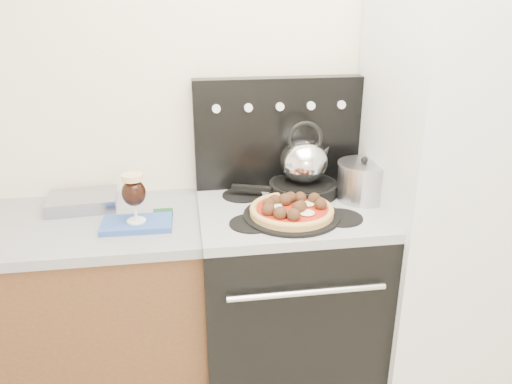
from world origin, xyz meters
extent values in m
cube|color=#F3E6CB|center=(0.00, 1.50, 1.25)|extent=(3.50, 0.01, 2.50)
cube|color=brown|center=(-1.02, 1.20, 0.43)|extent=(1.45, 0.60, 0.86)
cube|color=#92929A|center=(-1.02, 1.20, 0.88)|extent=(1.48, 0.63, 0.04)
cube|color=black|center=(0.08, 1.18, 0.44)|extent=(0.76, 0.65, 0.88)
cube|color=#ADADB2|center=(0.08, 1.18, 0.90)|extent=(0.76, 0.65, 0.04)
cube|color=black|center=(0.08, 1.45, 1.17)|extent=(0.76, 0.08, 0.50)
cube|color=silver|center=(0.78, 1.15, 0.95)|extent=(0.64, 0.68, 1.90)
cube|color=#B1B4C9|center=(-0.79, 1.34, 0.93)|extent=(0.30, 0.23, 0.06)
cube|color=#3054AA|center=(-0.55, 1.11, 0.91)|extent=(0.28, 0.16, 0.02)
cylinder|color=black|center=(0.07, 1.07, 0.93)|extent=(0.40, 0.40, 0.01)
cylinder|color=black|center=(0.17, 1.31, 0.95)|extent=(0.39, 0.39, 0.05)
cylinder|color=#AEAEB4|center=(0.41, 1.21, 1.00)|extent=(0.26, 0.26, 0.16)
camera|label=1|loc=(-0.35, -0.73, 1.76)|focal=35.00mm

